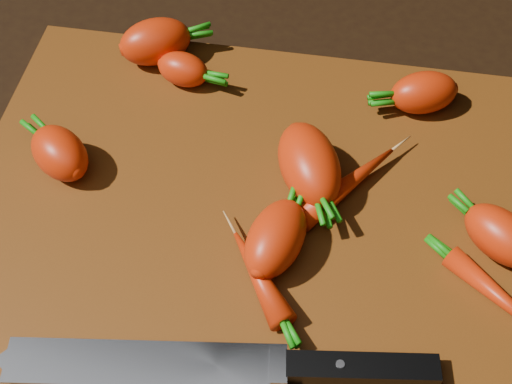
# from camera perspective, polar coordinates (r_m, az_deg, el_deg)

# --- Properties ---
(ground) EXTENTS (2.00, 2.00, 0.01)m
(ground) POSITION_cam_1_polar(r_m,az_deg,el_deg) (0.61, -0.15, -2.67)
(ground) COLOR black
(cutting_board) EXTENTS (0.50, 0.40, 0.01)m
(cutting_board) POSITION_cam_1_polar(r_m,az_deg,el_deg) (0.60, -0.15, -2.10)
(cutting_board) COLOR brown
(cutting_board) RESTS_ON ground
(carrot_0) EXTENTS (0.08, 0.07, 0.04)m
(carrot_0) POSITION_cam_1_polar(r_m,az_deg,el_deg) (0.71, -8.04, 11.83)
(carrot_0) COLOR red
(carrot_0) RESTS_ON cutting_board
(carrot_1) EXTENTS (0.07, 0.07, 0.04)m
(carrot_1) POSITION_cam_1_polar(r_m,az_deg,el_deg) (0.63, -15.43, 3.01)
(carrot_1) COLOR red
(carrot_1) RESTS_ON cutting_board
(carrot_2) EXTENTS (0.08, 0.10, 0.05)m
(carrot_2) POSITION_cam_1_polar(r_m,az_deg,el_deg) (0.60, 4.28, 2.22)
(carrot_2) COLOR red
(carrot_2) RESTS_ON cutting_board
(carrot_3) EXTENTS (0.06, 0.08, 0.04)m
(carrot_3) POSITION_cam_1_polar(r_m,az_deg,el_deg) (0.56, 1.58, -3.75)
(carrot_3) COLOR red
(carrot_3) RESTS_ON cutting_board
(carrot_4) EXTENTS (0.07, 0.06, 0.04)m
(carrot_4) POSITION_cam_1_polar(r_m,az_deg,el_deg) (0.68, 13.27, 7.75)
(carrot_4) COLOR red
(carrot_4) RESTS_ON cutting_board
(carrot_5) EXTENTS (0.06, 0.04, 0.03)m
(carrot_5) POSITION_cam_1_polar(r_m,az_deg,el_deg) (0.69, -5.86, 9.74)
(carrot_5) COLOR red
(carrot_5) RESTS_ON cutting_board
(carrot_6) EXTENTS (0.08, 0.07, 0.04)m
(carrot_6) POSITION_cam_1_polar(r_m,az_deg,el_deg) (0.60, 19.05, -3.33)
(carrot_6) COLOR red
(carrot_6) RESTS_ON cutting_board
(carrot_7) EXTENTS (0.09, 0.10, 0.02)m
(carrot_7) POSITION_cam_1_polar(r_m,az_deg,el_deg) (0.61, 7.33, 0.65)
(carrot_7) COLOR red
(carrot_7) RESTS_ON cutting_board
(carrot_8) EXTENTS (0.10, 0.08, 0.02)m
(carrot_8) POSITION_cam_1_polar(r_m,az_deg,el_deg) (0.58, 19.38, -8.34)
(carrot_8) COLOR red
(carrot_8) RESTS_ON cutting_board
(carrot_9) EXTENTS (0.07, 0.08, 0.02)m
(carrot_9) POSITION_cam_1_polar(r_m,az_deg,el_deg) (0.55, 0.21, -6.76)
(carrot_9) COLOR red
(carrot_9) RESTS_ON cutting_board
(knife) EXTENTS (0.31, 0.07, 0.02)m
(knife) POSITION_cam_1_polar(r_m,az_deg,el_deg) (0.53, -7.41, -13.48)
(knife) COLOR gray
(knife) RESTS_ON cutting_board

